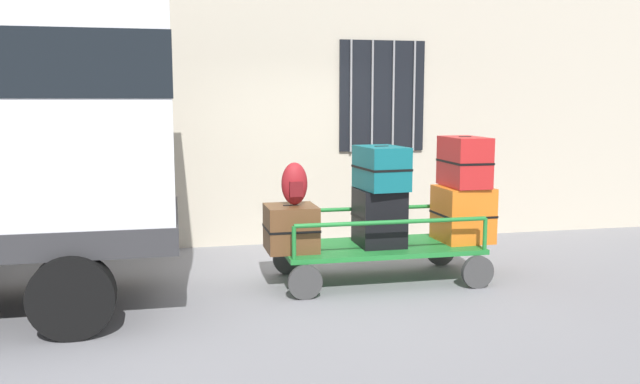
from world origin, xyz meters
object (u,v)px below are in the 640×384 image
suitcase_midleft_middle (381,168)px  suitcase_center_bottom (463,214)px  backpack (295,184)px  luggage_cart (379,251)px  suitcase_center_middle (464,162)px  suitcase_left_bottom (291,228)px  suitcase_midleft_bottom (379,217)px

suitcase_midleft_middle → suitcase_center_bottom: suitcase_midleft_middle is taller
suitcase_center_bottom → backpack: 1.95m
luggage_cart → backpack: (-0.94, -0.04, 0.77)m
suitcase_center_middle → backpack: bearing=-177.7°
suitcase_left_bottom → suitcase_center_bottom: 1.95m
suitcase_midleft_middle → suitcase_center_middle: size_ratio=1.04×
suitcase_midleft_bottom → suitcase_center_middle: bearing=0.6°
luggage_cart → suitcase_center_bottom: suitcase_center_bottom is taller
suitcase_midleft_bottom → luggage_cart: bearing=-90.0°
suitcase_left_bottom → suitcase_midleft_bottom: size_ratio=0.87×
luggage_cart → suitcase_left_bottom: size_ratio=4.07×
luggage_cart → suitcase_center_middle: bearing=2.2°
suitcase_left_bottom → suitcase_center_middle: 2.06m
suitcase_center_bottom → backpack: backpack is taller
suitcase_left_bottom → luggage_cart: bearing=2.1°
suitcase_center_middle → backpack: size_ratio=1.50×
luggage_cart → suitcase_left_bottom: 1.02m
luggage_cart → suitcase_midleft_middle: 0.91m
suitcase_midleft_bottom → suitcase_center_bottom: size_ratio=1.01×
suitcase_midleft_middle → luggage_cart: bearing=90.0°
luggage_cart → suitcase_midleft_middle: (0.00, -0.02, 0.91)m
suitcase_midleft_bottom → backpack: backpack is taller
suitcase_center_bottom → backpack: size_ratio=1.39×
suitcase_center_bottom → suitcase_center_middle: 0.58m
luggage_cart → suitcase_midleft_middle: suitcase_midleft_middle is taller
suitcase_center_middle → suitcase_midleft_middle: bearing=-176.4°
luggage_cart → suitcase_center_bottom: (0.97, 0.03, 0.37)m
suitcase_left_bottom → suitcase_midleft_bottom: (0.97, 0.06, 0.07)m
suitcase_midleft_bottom → suitcase_midleft_middle: bearing=-90.0°
backpack → luggage_cart: bearing=2.4°
suitcase_center_bottom → suitcase_center_middle: size_ratio=0.92×
luggage_cart → suitcase_center_bottom: bearing=2.0°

